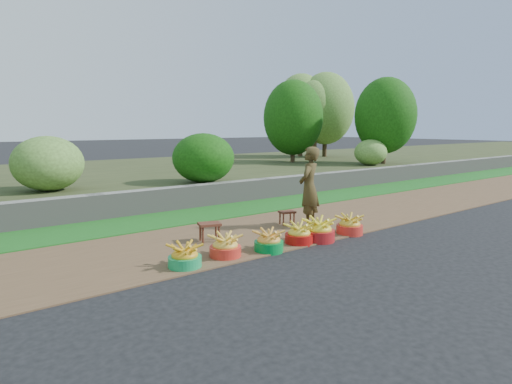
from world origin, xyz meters
TOP-DOWN VIEW (x-y plane):
  - ground_plane at (0.00, 0.00)m, footprint 120.00×120.00m
  - dirt_shoulder at (0.00, 1.25)m, footprint 80.00×2.50m
  - grass_verge at (0.00, 3.25)m, footprint 80.00×1.50m
  - retaining_wall at (0.00, 4.10)m, footprint 80.00×0.35m
  - earth_bank at (0.00, 9.00)m, footprint 80.00×10.00m
  - vegetation at (-2.08, 7.74)m, footprint 30.57×7.88m
  - basin_a at (-2.19, 0.29)m, footprint 0.46×0.46m
  - basin_b at (-1.48, 0.35)m, footprint 0.47×0.47m
  - basin_c at (-0.78, 0.19)m, footprint 0.46×0.46m
  - basin_d at (-0.10, 0.23)m, footprint 0.47×0.47m
  - basin_e at (0.30, 0.16)m, footprint 0.53×0.53m
  - basin_f at (1.07, 0.15)m, footprint 0.48×0.48m
  - stool_left at (-1.23, 1.21)m, footprint 0.42×0.37m
  - stool_right at (0.64, 1.37)m, footprint 0.35×0.30m
  - vendor_woman at (0.81, 0.94)m, footprint 0.67×0.58m

SIDE VIEW (x-z plane):
  - ground_plane at x=0.00m, z-range 0.00..0.00m
  - dirt_shoulder at x=0.00m, z-range 0.00..0.02m
  - grass_verge at x=0.00m, z-range 0.00..0.04m
  - basin_c at x=-0.78m, z-range -0.02..0.32m
  - basin_a at x=-2.19m, z-range -0.02..0.33m
  - basin_d at x=-0.10m, z-range -0.02..0.33m
  - basin_b at x=-1.48m, z-range -0.02..0.33m
  - basin_f at x=1.07m, z-range -0.02..0.34m
  - basin_e at x=0.30m, z-range -0.02..0.37m
  - stool_right at x=0.64m, z-range 0.10..0.36m
  - earth_bank at x=0.00m, z-range 0.00..0.50m
  - stool_left at x=-1.23m, z-range 0.11..0.43m
  - retaining_wall at x=0.00m, z-range 0.00..0.55m
  - vendor_woman at x=0.81m, z-range 0.02..1.56m
  - vegetation at x=-2.08m, z-range 0.48..4.61m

